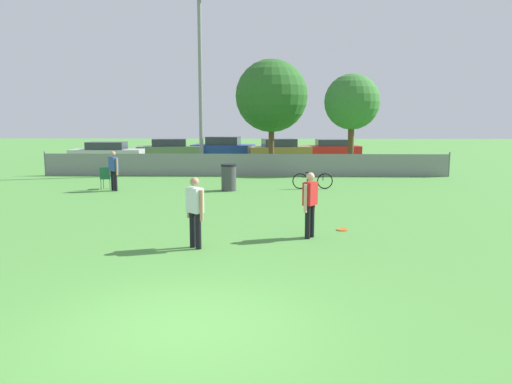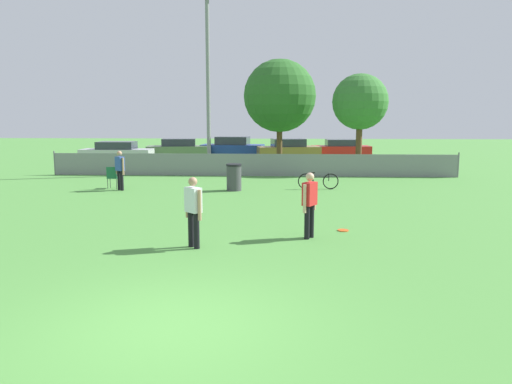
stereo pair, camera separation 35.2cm
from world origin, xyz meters
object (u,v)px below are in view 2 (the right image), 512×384
(bicycle_sideline, at_px, (318,181))
(trash_bin, at_px, (234,177))
(parked_car_silver, at_px, (117,152))
(parked_car_blue, at_px, (233,148))
(frisbee_disc, at_px, (343,230))
(parked_car_olive, at_px, (179,149))
(folding_chair_sideline, at_px, (112,176))
(parked_car_tan, at_px, (288,149))
(player_thrower_red, at_px, (310,201))
(parked_car_red, at_px, (341,148))
(tree_near_pole, at_px, (280,96))
(tree_far_right, at_px, (360,102))
(spectator_in_blue, at_px, (120,168))
(light_pole, at_px, (208,69))
(player_receiver_white, at_px, (193,208))

(bicycle_sideline, relative_size, trash_bin, 1.56)
(parked_car_silver, xyz_separation_m, parked_car_blue, (7.17, 3.77, 0.07))
(frisbee_disc, distance_m, parked_car_olive, 23.64)
(folding_chair_sideline, bearing_deg, parked_car_tan, -119.78)
(player_thrower_red, height_order, parked_car_red, player_thrower_red)
(tree_near_pole, bearing_deg, parked_car_olive, 139.00)
(tree_near_pole, bearing_deg, player_thrower_red, -87.02)
(tree_far_right, height_order, frisbee_disc, tree_far_right)
(tree_far_right, xyz_separation_m, parked_car_olive, (-11.25, 8.14, -2.97))
(tree_near_pole, height_order, spectator_in_blue, tree_near_pole)
(light_pole, xyz_separation_m, folding_chair_sideline, (-3.13, -5.67, -4.76))
(light_pole, distance_m, parked_car_tan, 10.76)
(frisbee_disc, relative_size, parked_car_silver, 0.06)
(bicycle_sideline, distance_m, parked_car_red, 16.47)
(light_pole, xyz_separation_m, player_receiver_white, (1.83, -14.68, -4.36))
(player_receiver_white, relative_size, parked_car_olive, 0.35)
(parked_car_blue, distance_m, parked_car_tan, 4.15)
(tree_far_right, relative_size, player_thrower_red, 3.20)
(parked_car_blue, bearing_deg, parked_car_red, 12.05)
(tree_far_right, height_order, bicycle_sideline, tree_far_right)
(frisbee_disc, bearing_deg, player_receiver_white, -152.25)
(bicycle_sideline, xyz_separation_m, parked_car_tan, (-1.09, 14.15, 0.35))
(player_receiver_white, height_order, player_thrower_red, same)
(spectator_in_blue, height_order, parked_car_olive, spectator_in_blue)
(bicycle_sideline, height_order, parked_car_olive, parked_car_olive)
(parked_car_olive, distance_m, parked_car_blue, 3.80)
(light_pole, relative_size, trash_bin, 8.48)
(folding_chair_sideline, xyz_separation_m, parked_car_blue, (3.34, 15.73, 0.20))
(tree_far_right, height_order, parked_car_olive, tree_far_right)
(tree_near_pole, height_order, parked_car_silver, tree_near_pole)
(player_thrower_red, xyz_separation_m, folding_chair_sideline, (-7.59, 7.98, -0.40))
(tree_near_pole, height_order, player_receiver_white, tree_near_pole)
(frisbee_disc, relative_size, parked_car_red, 0.07)
(spectator_in_blue, bearing_deg, tree_far_right, -107.58)
(tree_near_pole, distance_m, parked_car_blue, 8.55)
(tree_far_right, distance_m, player_receiver_white, 16.96)
(light_pole, xyz_separation_m, parked_car_tan, (4.16, 8.80, -4.59))
(parked_car_silver, bearing_deg, parked_car_tan, 11.69)
(spectator_in_blue, bearing_deg, trash_bin, -139.35)
(light_pole, xyz_separation_m, tree_far_right, (7.77, 0.96, -1.62))
(light_pole, height_order, parked_car_silver, light_pole)
(trash_bin, height_order, parked_car_tan, parked_car_tan)
(light_pole, bearing_deg, tree_far_right, 7.04)
(tree_near_pole, bearing_deg, tree_far_right, -25.50)
(player_receiver_white, relative_size, parked_car_blue, 0.35)
(frisbee_disc, distance_m, trash_bin, 7.77)
(parked_car_olive, bearing_deg, parked_car_silver, -149.49)
(folding_chair_sideline, xyz_separation_m, bicycle_sideline, (8.38, 0.32, -0.18))
(trash_bin, xyz_separation_m, parked_car_red, (6.12, 16.79, 0.10))
(folding_chair_sideline, distance_m, parked_car_tan, 16.21)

